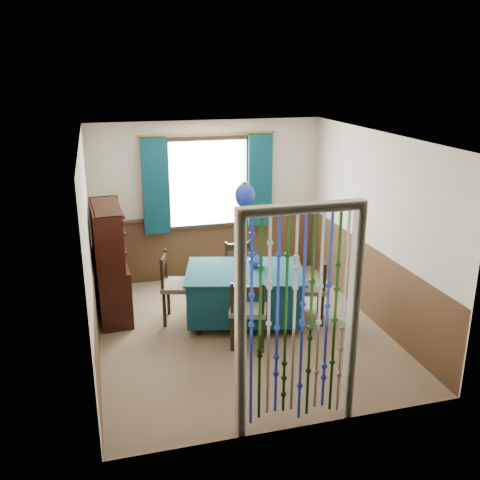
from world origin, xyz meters
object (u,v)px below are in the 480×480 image
object	(u,v)px
bowl_shelf	(113,244)
chair_right	(311,288)
dining_table	(245,292)
chair_near	(248,311)
sideboard	(111,277)
chair_far	(241,271)
chair_left	(177,286)
pendant_lamp	(245,195)
vase_table	(256,260)
vase_sideboard	(113,248)

from	to	relation	value
bowl_shelf	chair_right	bearing A→B (deg)	-16.26
dining_table	chair_near	bearing A→B (deg)	-87.34
chair_near	bowl_shelf	xyz separation A→B (m)	(-1.50, 1.18, 0.60)
chair_right	sideboard	distance (m)	2.71
chair_near	chair_far	world-z (taller)	chair_near
chair_left	pendant_lamp	size ratio (longest dim) A/B	1.02
chair_right	sideboard	size ratio (longest dim) A/B	0.57
vase_table	bowl_shelf	bearing A→B (deg)	166.77
chair_far	chair_right	distance (m)	1.12
chair_near	vase_table	world-z (taller)	vase_table
chair_far	vase_table	world-z (taller)	vase_table
dining_table	pendant_lamp	size ratio (longest dim) A/B	1.88
pendant_lamp	vase_table	bearing A→B (deg)	28.46
chair_left	pendant_lamp	xyz separation A→B (m)	(0.86, -0.26, 1.24)
chair_right	bowl_shelf	xyz separation A→B (m)	(-2.49, 0.73, 0.61)
chair_far	vase_table	xyz separation A→B (m)	(0.06, -0.54, 0.36)
vase_table	bowl_shelf	xyz separation A→B (m)	(-1.81, 0.43, 0.25)
dining_table	chair_far	world-z (taller)	chair_far
vase_table	chair_far	bearing A→B (deg)	96.37
pendant_lamp	bowl_shelf	world-z (taller)	pendant_lamp
dining_table	sideboard	distance (m)	1.84
chair_right	vase_table	xyz separation A→B (m)	(-0.68, 0.30, 0.36)
sideboard	bowl_shelf	distance (m)	0.56
chair_far	pendant_lamp	size ratio (longest dim) A/B	0.94
chair_far	chair_right	xyz separation A→B (m)	(0.74, -0.84, 0.00)
chair_near	vase_sideboard	world-z (taller)	vase_sideboard
chair_right	vase_sideboard	world-z (taller)	vase_sideboard
dining_table	chair_far	size ratio (longest dim) A/B	1.99
chair_left	chair_near	bearing A→B (deg)	53.72
vase_sideboard	chair_left	bearing A→B (deg)	-43.63
pendant_lamp	vase_sideboard	xyz separation A→B (m)	(-1.63, 1.00, -0.88)
chair_far	sideboard	bearing A→B (deg)	-2.83
chair_right	chair_near	bearing A→B (deg)	130.24
dining_table	vase_sideboard	bearing A→B (deg)	162.95
chair_near	bowl_shelf	world-z (taller)	bowl_shelf
chair_right	vase_sideboard	bearing A→B (deg)	80.08
dining_table	chair_left	distance (m)	0.90
dining_table	pendant_lamp	bearing A→B (deg)	-126.91
chair_near	pendant_lamp	bearing A→B (deg)	98.58
chair_far	sideboard	world-z (taller)	sideboard
chair_near	chair_far	distance (m)	1.31
chair_near	chair_far	xyz separation A→B (m)	(0.26, 1.29, -0.01)
bowl_shelf	vase_sideboard	distance (m)	0.52
dining_table	chair_right	bearing A→B (deg)	1.15
chair_right	bowl_shelf	bearing A→B (deg)	89.59
dining_table	vase_sideboard	size ratio (longest dim) A/B	9.70
sideboard	bowl_shelf	world-z (taller)	sideboard
vase_sideboard	vase_table	bearing A→B (deg)	-26.46
dining_table	chair_near	xyz separation A→B (m)	(-0.14, -0.65, 0.05)
pendant_lamp	bowl_shelf	xyz separation A→B (m)	(-1.63, 0.52, -0.66)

